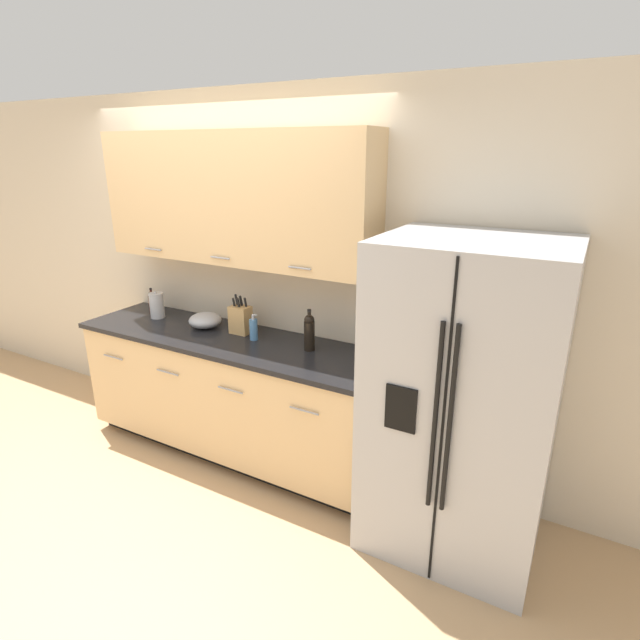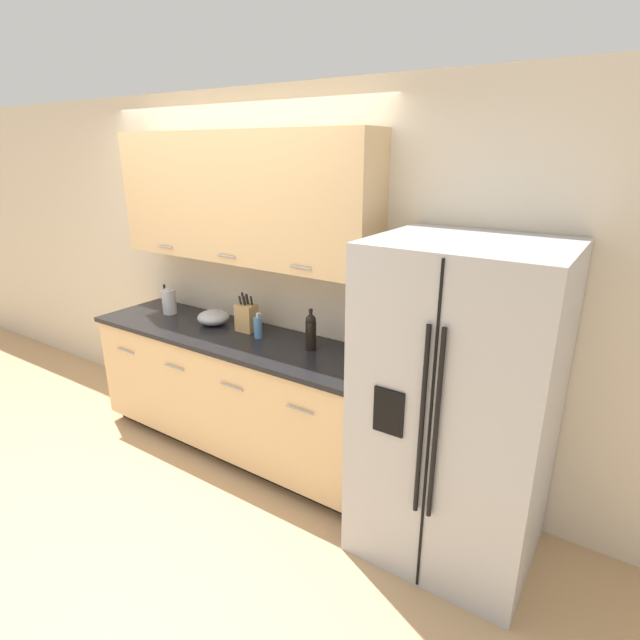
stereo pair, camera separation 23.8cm
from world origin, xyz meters
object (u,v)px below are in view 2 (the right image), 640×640
at_px(soap_dispenser, 258,327).
at_px(mixing_bowl, 213,317).
at_px(oil_bottle, 165,298).
at_px(refrigerator, 457,407).
at_px(steel_canister, 169,302).
at_px(wine_bottle, 311,331).
at_px(knife_block, 247,317).

bearing_deg(soap_dispenser, mixing_bowl, 175.94).
bearing_deg(oil_bottle, mixing_bowl, -3.89).
xyz_separation_m(refrigerator, steel_canister, (-2.45, 0.16, 0.14)).
xyz_separation_m(wine_bottle, mixing_bowl, (-0.91, 0.01, -0.07)).
distance_m(refrigerator, knife_block, 1.67).
bearing_deg(oil_bottle, wine_bottle, -1.82).
relative_size(oil_bottle, steel_canister, 1.01).
relative_size(refrigerator, oil_bottle, 8.26).
height_order(refrigerator, knife_block, refrigerator).
xyz_separation_m(knife_block, wine_bottle, (0.60, -0.04, 0.02)).
distance_m(knife_block, steel_canister, 0.80).
relative_size(wine_bottle, oil_bottle, 1.31).
height_order(refrigerator, wine_bottle, refrigerator).
bearing_deg(refrigerator, oil_bottle, 175.48).
xyz_separation_m(soap_dispenser, steel_canister, (-0.96, 0.03, 0.02)).
bearing_deg(mixing_bowl, knife_block, 5.71).
height_order(refrigerator, mixing_bowl, refrigerator).
bearing_deg(soap_dispenser, oil_bottle, 176.03).
relative_size(refrigerator, soap_dispenser, 9.42).
bearing_deg(oil_bottle, refrigerator, -4.52).
bearing_deg(wine_bottle, mixing_bowl, 179.54).
relative_size(soap_dispenser, mixing_bowl, 0.78).
height_order(oil_bottle, steel_canister, oil_bottle).
bearing_deg(wine_bottle, steel_canister, 179.93).
xyz_separation_m(steel_canister, mixing_bowl, (0.49, 0.01, -0.05)).
height_order(soap_dispenser, mixing_bowl, soap_dispenser).
bearing_deg(refrigerator, steel_canister, 176.36).
distance_m(wine_bottle, soap_dispenser, 0.44).
xyz_separation_m(soap_dispenser, mixing_bowl, (-0.47, 0.03, -0.02)).
xyz_separation_m(refrigerator, wine_bottle, (-1.05, 0.15, 0.17)).
xyz_separation_m(knife_block, oil_bottle, (-0.90, 0.01, -0.01)).
bearing_deg(refrigerator, soap_dispenser, 175.09).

